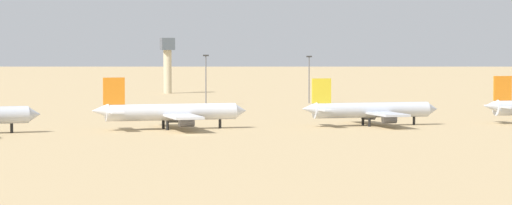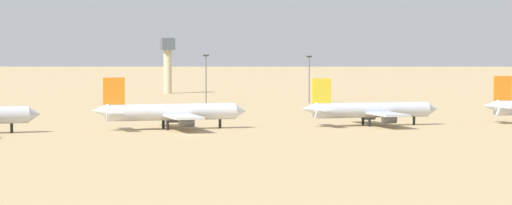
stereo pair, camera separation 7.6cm
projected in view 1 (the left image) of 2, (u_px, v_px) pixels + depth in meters
The scene contains 8 objects.
ground at pixel (190, 135), 244.49m from camera, with size 4000.00×4000.00×0.00m, color tan.
ridge_center at pixel (131, 28), 1320.09m from camera, with size 317.25×243.04×75.41m, color gray.
ridge_east at pixel (404, 26), 1533.98m from camera, with size 419.73×383.31×88.72m, color gray.
parked_jet_orange_2 at pixel (170, 112), 260.89m from camera, with size 36.04×30.21×11.92m.
parked_jet_yellow_3 at pixel (370, 110), 272.19m from camera, with size 34.37×28.76×11.38m.
control_tower at pixel (167, 60), 452.65m from camera, with size 5.20×5.20×21.92m.
light_pole_west at pixel (309, 76), 376.71m from camera, with size 1.80×0.50×15.61m.
light_pole_mid at pixel (206, 76), 366.26m from camera, with size 1.80×0.50×16.06m.
Camera 1 is at (-48.28, -239.42, 19.33)m, focal length 80.63 mm.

